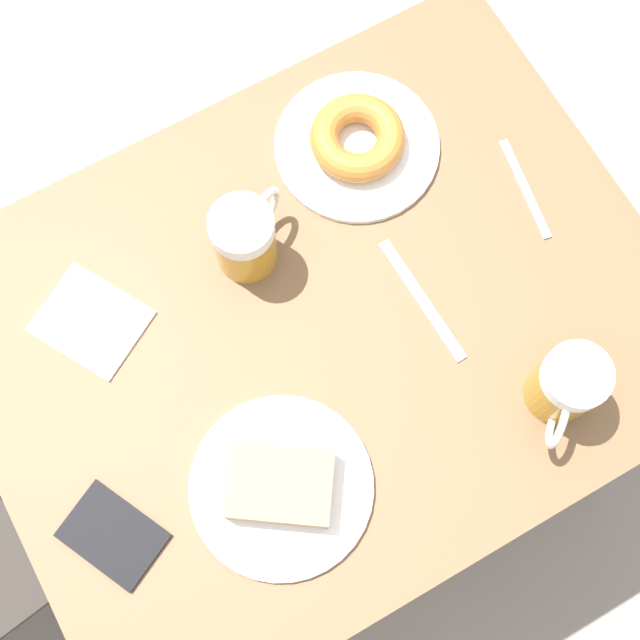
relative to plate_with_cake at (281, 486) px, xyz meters
The scene contains 10 objects.
ground_plane 0.79m from the plate_with_cake, 42.17° to the right, with size 8.00×8.00×0.00m, color gray.
table 0.25m from the plate_with_cake, 42.17° to the right, with size 0.76×0.97×0.73m.
plate_with_cake is the anchor object (origin of this frame).
plate_with_donut 0.51m from the plate_with_cake, 41.35° to the right, with size 0.24×0.24×0.05m.
beer_mug_left 0.34m from the plate_with_cake, 20.67° to the right, with size 0.09×0.12×0.12m.
beer_mug_center 0.39m from the plate_with_cake, 101.00° to the right, with size 0.11×0.11×0.12m.
napkin_folded 0.35m from the plate_with_cake, 20.21° to the left, with size 0.18×0.17×0.00m.
fork 0.55m from the plate_with_cake, 68.53° to the right, with size 0.16×0.04×0.00m.
knife 0.32m from the plate_with_cake, 66.18° to the right, with size 0.20×0.02×0.00m.
passport_near_edge 0.23m from the plate_with_cake, 76.52° to the left, with size 0.15×0.13×0.01m.
Camera 1 is at (-0.30, 0.17, 1.92)m, focal length 50.00 mm.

